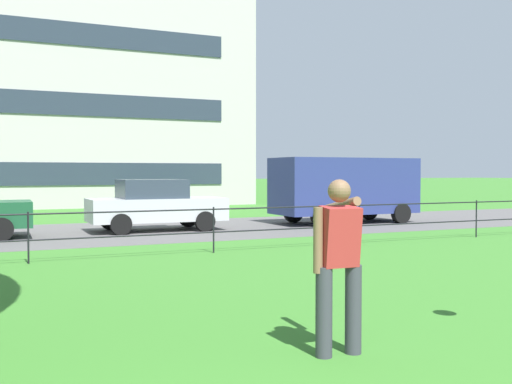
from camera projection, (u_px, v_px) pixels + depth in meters
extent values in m
cube|color=#565454|center=(14.00, 236.00, 16.49)|extent=(80.00, 7.00, 0.01)
cylinder|color=black|center=(28.00, 238.00, 11.47)|extent=(0.04, 0.04, 1.00)
cylinder|color=black|center=(214.00, 230.00, 13.04)|extent=(0.04, 0.04, 1.00)
cylinder|color=black|center=(359.00, 224.00, 14.61)|extent=(0.04, 0.04, 1.00)
cylinder|color=black|center=(476.00, 219.00, 16.18)|extent=(0.04, 0.04, 1.00)
cylinder|color=black|center=(28.00, 240.00, 11.47)|extent=(37.76, 0.03, 0.03)
cylinder|color=black|center=(28.00, 214.00, 11.45)|extent=(37.76, 0.03, 0.03)
cylinder|color=#383842|center=(324.00, 312.00, 5.67)|extent=(0.16, 0.16, 0.86)
cylinder|color=#383842|center=(353.00, 309.00, 5.79)|extent=(0.16, 0.16, 0.86)
cube|color=#B22D2D|center=(339.00, 236.00, 5.71)|extent=(0.37, 0.29, 0.59)
sphere|color=brown|center=(339.00, 191.00, 5.69)|extent=(0.22, 0.22, 0.22)
cylinder|color=brown|center=(341.00, 205.00, 6.05)|extent=(0.12, 0.63, 0.20)
cylinder|color=brown|center=(318.00, 240.00, 5.62)|extent=(0.09, 0.09, 0.62)
cylinder|color=black|center=(2.00, 224.00, 16.78)|extent=(0.61, 0.22, 0.60)
cylinder|color=black|center=(1.00, 229.00, 15.29)|extent=(0.61, 0.22, 0.60)
cube|color=#B7BABF|center=(157.00, 209.00, 18.00)|extent=(4.01, 1.72, 0.68)
cube|color=#2D3847|center=(152.00, 189.00, 17.91)|extent=(1.91, 1.53, 0.56)
cylinder|color=black|center=(188.00, 218.00, 19.25)|extent=(0.60, 0.20, 0.60)
cylinder|color=black|center=(205.00, 221.00, 17.78)|extent=(0.60, 0.20, 0.60)
cylinder|color=black|center=(110.00, 220.00, 18.23)|extent=(0.60, 0.20, 0.60)
cylinder|color=black|center=(121.00, 224.00, 16.76)|extent=(0.60, 0.20, 0.60)
cube|color=navy|center=(344.00, 186.00, 20.75)|extent=(5.01, 2.00, 1.90)
cube|color=#283342|center=(391.00, 176.00, 21.58)|extent=(0.13, 1.67, 0.76)
cylinder|color=black|center=(369.00, 210.00, 22.34)|extent=(0.68, 0.25, 0.68)
cylinder|color=black|center=(401.00, 213.00, 20.65)|extent=(0.68, 0.25, 0.68)
cylinder|color=black|center=(293.00, 213.00, 20.99)|extent=(0.68, 0.25, 0.68)
cylinder|color=black|center=(321.00, 216.00, 19.30)|extent=(0.68, 0.25, 0.68)
cube|color=#283342|center=(3.00, 174.00, 27.52)|extent=(21.45, 0.06, 1.10)
cube|color=#283342|center=(2.00, 101.00, 27.41)|extent=(21.45, 0.06, 1.10)
cube|color=#283342|center=(1.00, 27.00, 27.30)|extent=(21.45, 0.06, 1.10)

